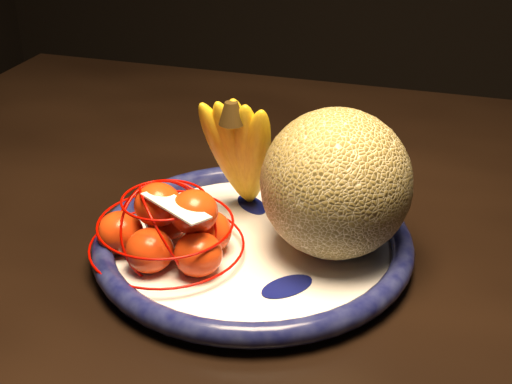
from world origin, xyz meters
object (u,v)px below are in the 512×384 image
(cantaloupe, at_px, (336,184))
(mandarin_bag, at_px, (169,229))
(banana_bunch, at_px, (241,149))
(dining_table, at_px, (360,257))
(fruit_bowl, at_px, (253,243))

(cantaloupe, bearing_deg, mandarin_bag, -157.53)
(banana_bunch, relative_size, mandarin_bag, 0.79)
(dining_table, height_order, cantaloupe, cantaloupe)
(dining_table, xyz_separation_m, mandarin_bag, (-0.17, -0.19, 0.12))
(cantaloupe, height_order, banana_bunch, banana_bunch)
(fruit_bowl, bearing_deg, banana_bunch, 119.08)
(banana_bunch, bearing_deg, fruit_bowl, -60.84)
(dining_table, height_order, fruit_bowl, fruit_bowl)
(dining_table, bearing_deg, fruit_bowl, -123.45)
(dining_table, relative_size, fruit_bowl, 4.26)
(cantaloupe, xyz_separation_m, banana_bunch, (-0.12, 0.04, 0.00))
(banana_bunch, xyz_separation_m, mandarin_bag, (-0.04, -0.11, -0.05))
(fruit_bowl, bearing_deg, cantaloupe, 11.21)
(fruit_bowl, relative_size, banana_bunch, 2.16)
(fruit_bowl, distance_m, mandarin_bag, 0.09)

